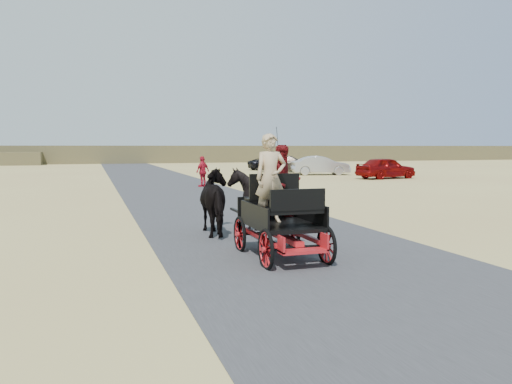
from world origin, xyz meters
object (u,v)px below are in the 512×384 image
object	(u,v)px
horse_left	(219,202)
car_c	(289,164)
car_b	(320,165)
pedestrian	(203,171)
car_d	(271,164)
carriage	(281,240)
car_a	(386,168)
horse_right	(259,200)

from	to	relation	value
horse_left	car_c	size ratio (longest dim) A/B	0.40
car_b	pedestrian	bearing A→B (deg)	140.55
car_b	car_c	size ratio (longest dim) A/B	0.91
car_c	car_d	bearing A→B (deg)	21.68
carriage	car_a	bearing A→B (deg)	52.63
pedestrian	car_b	distance (m)	14.44
horse_left	horse_right	bearing A→B (deg)	-180.00
car_a	car_c	world-z (taller)	car_a
car_d	car_c	bearing A→B (deg)	-177.41
carriage	car_d	distance (m)	38.53
carriage	car_d	size ratio (longest dim) A/B	0.55
car_a	horse_right	bearing A→B (deg)	129.63
car_a	car_d	xyz separation A→B (m)	(-3.18, 15.08, -0.15)
carriage	car_d	xyz separation A→B (m)	(13.01, 36.27, 0.25)
pedestrian	car_a	size ratio (longest dim) A/B	0.39
pedestrian	car_c	xyz separation A→B (m)	(10.79, 13.68, -0.13)
car_b	horse_left	bearing A→B (deg)	162.31
horse_left	pedestrian	xyz separation A→B (m)	(2.87, 15.15, 0.02)
car_c	carriage	bearing A→B (deg)	177.87
car_a	pedestrian	bearing A→B (deg)	92.67
carriage	pedestrian	distance (m)	18.31
pedestrian	car_b	bearing A→B (deg)	-179.81
pedestrian	car_d	size ratio (longest dim) A/B	0.39
horse_right	car_a	xyz separation A→B (m)	(15.63, 18.19, -0.09)
carriage	horse_left	bearing A→B (deg)	100.39
horse_left	car_b	xyz separation A→B (m)	(14.38, 23.89, -0.09)
horse_left	horse_right	size ratio (longest dim) A/B	1.18
horse_right	car_a	distance (m)	23.99
car_a	car_c	bearing A→B (deg)	6.38
car_b	car_d	distance (m)	9.42
horse_left	car_d	xyz separation A→B (m)	(13.56, 33.27, -0.24)
car_b	car_c	world-z (taller)	car_b
horse_left	car_a	bearing A→B (deg)	-132.61
car_a	horse_left	bearing A→B (deg)	127.69
horse_right	pedestrian	world-z (taller)	pedestrian
horse_right	car_a	bearing A→B (deg)	-130.67
horse_left	car_b	distance (m)	27.88
carriage	car_b	size ratio (longest dim) A/B	0.52
carriage	car_a	world-z (taller)	car_a
car_a	car_d	distance (m)	15.41
carriage	pedestrian	size ratio (longest dim) A/B	1.39
horse_left	carriage	bearing A→B (deg)	100.39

